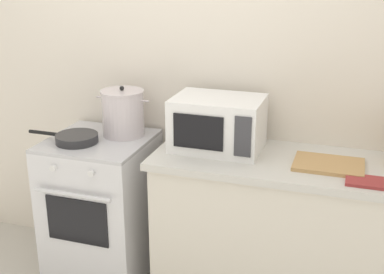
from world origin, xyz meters
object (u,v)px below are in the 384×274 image
Objects in this scene: stock_pot at (123,113)px; oven_mitt at (365,181)px; cutting_board at (329,165)px; frying_pan at (76,138)px; microwave at (218,123)px; stove at (102,207)px.

stock_pot is 1.46m from oven_mitt.
stock_pot is 0.96× the size of cutting_board.
frying_pan is at bearing -176.51° from cutting_board.
microwave reaches higher than oven_mitt.
oven_mitt reaches higher than stove.
stock_pot is 1.25m from cutting_board.
frying_pan is at bearing -168.59° from microwave.
stock_pot reaches higher than oven_mitt.
oven_mitt is at bearing -41.36° from cutting_board.
frying_pan is at bearing -134.89° from stock_pot.
oven_mitt is (1.63, -0.07, -0.02)m from frying_pan.
stock_pot reaches higher than stove.
cutting_board is at bearing 138.64° from oven_mitt.
cutting_board is 2.00× the size of oven_mitt.
oven_mitt is at bearing -2.51° from frying_pan.
stock_pot is 0.69× the size of microwave.
frying_pan is 1.63m from oven_mitt.
stove is 2.56× the size of cutting_board.
stove is at bearing -173.79° from microwave.
cutting_board is 0.24m from oven_mitt.
oven_mitt is (0.18, -0.16, -0.00)m from cutting_board.
microwave is 1.39× the size of cutting_board.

